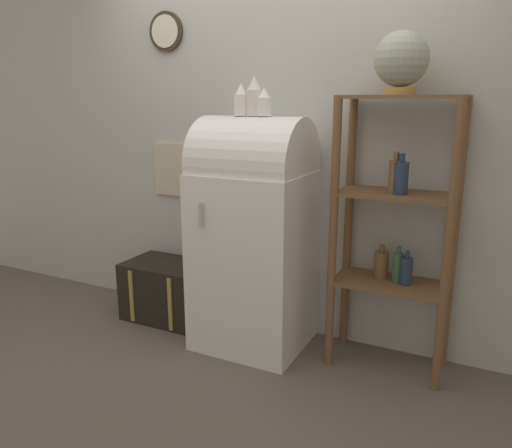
# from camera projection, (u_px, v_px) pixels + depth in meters

# --- Properties ---
(ground_plane) EXTENTS (12.00, 12.00, 0.00)m
(ground_plane) POSITION_uv_depth(u_px,v_px,m) (236.00, 358.00, 3.14)
(ground_plane) COLOR #60564C
(wall_back) EXTENTS (7.00, 0.09, 2.70)m
(wall_back) POSITION_uv_depth(u_px,v_px,m) (275.00, 135.00, 3.31)
(wall_back) COLOR #B7B7AD
(wall_back) RESTS_ON ground_plane
(refrigerator) EXTENTS (0.68, 0.64, 1.49)m
(refrigerator) POSITION_uv_depth(u_px,v_px,m) (254.00, 231.00, 3.17)
(refrigerator) COLOR white
(refrigerator) RESTS_ON ground_plane
(suitcase_trunk) EXTENTS (0.61, 0.42, 0.42)m
(suitcase_trunk) POSITION_uv_depth(u_px,v_px,m) (168.00, 290.00, 3.68)
(suitcase_trunk) COLOR black
(suitcase_trunk) RESTS_ON ground_plane
(shelf_unit) EXTENTS (0.68, 0.36, 1.61)m
(shelf_unit) POSITION_uv_depth(u_px,v_px,m) (395.00, 220.00, 2.85)
(shelf_unit) COLOR brown
(shelf_unit) RESTS_ON ground_plane
(globe) EXTENTS (0.29, 0.29, 0.33)m
(globe) POSITION_uv_depth(u_px,v_px,m) (401.00, 60.00, 2.62)
(globe) COLOR #AD8942
(globe) RESTS_ON shelf_unit
(vase_left) EXTENTS (0.08, 0.08, 0.19)m
(vase_left) POSITION_uv_depth(u_px,v_px,m) (241.00, 101.00, 3.00)
(vase_left) COLOR white
(vase_left) RESTS_ON refrigerator
(vase_center) EXTENTS (0.10, 0.10, 0.23)m
(vase_center) POSITION_uv_depth(u_px,v_px,m) (255.00, 97.00, 2.98)
(vase_center) COLOR silver
(vase_center) RESTS_ON refrigerator
(vase_right) EXTENTS (0.09, 0.09, 0.16)m
(vase_right) POSITION_uv_depth(u_px,v_px,m) (264.00, 103.00, 2.93)
(vase_right) COLOR white
(vase_right) RESTS_ON refrigerator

